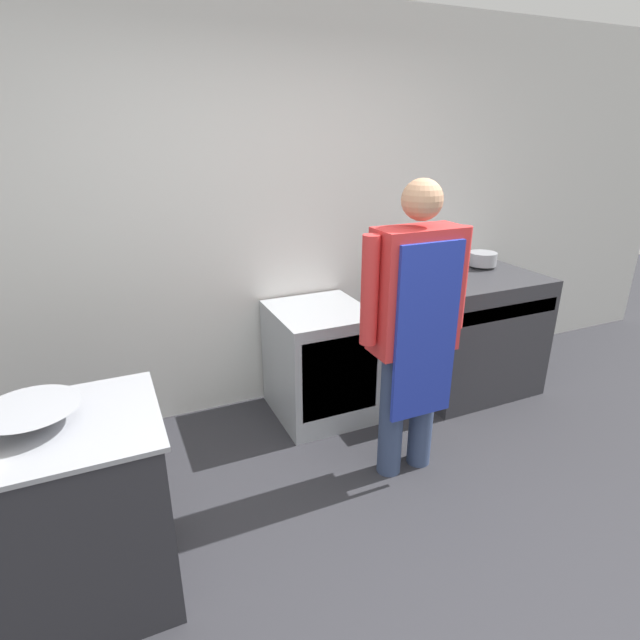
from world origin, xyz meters
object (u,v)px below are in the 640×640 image
object	(u,v)px
stove	(468,331)
mixing_bowl	(31,417)
fridge_unit	(320,362)
person_cook	(415,318)
sauce_pot	(482,259)
stock_pot	(442,253)

from	to	relation	value
stove	mixing_bowl	distance (m)	3.00
fridge_unit	person_cook	world-z (taller)	person_cook
fridge_unit	mixing_bowl	distance (m)	1.95
mixing_bowl	sauce_pot	xyz separation A→B (m)	(3.01, 1.02, 0.07)
mixing_bowl	sauce_pot	bearing A→B (deg)	18.72
mixing_bowl	sauce_pot	world-z (taller)	sauce_pot
person_cook	stock_pot	bearing A→B (deg)	46.51
stove	fridge_unit	xyz separation A→B (m)	(-1.22, 0.08, -0.06)
fridge_unit	person_cook	distance (m)	1.00
fridge_unit	person_cook	size ratio (longest dim) A/B	0.46
sauce_pot	fridge_unit	bearing A→B (deg)	-177.75
stove	mixing_bowl	size ratio (longest dim) A/B	2.58
stove	mixing_bowl	world-z (taller)	mixing_bowl
mixing_bowl	stock_pot	distance (m)	2.81
mixing_bowl	stove	bearing A→B (deg)	17.32
person_cook	stock_pot	world-z (taller)	person_cook
person_cook	sauce_pot	size ratio (longest dim) A/B	7.89
mixing_bowl	fridge_unit	bearing A→B (deg)	30.96
stove	stock_pot	size ratio (longest dim) A/B	3.29
sauce_pot	stock_pot	bearing A→B (deg)	180.00
stove	person_cook	distance (m)	1.33
fridge_unit	mixing_bowl	bearing A→B (deg)	-149.04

